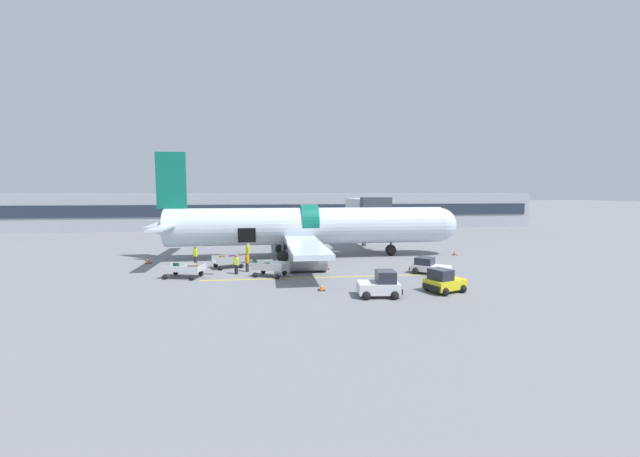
# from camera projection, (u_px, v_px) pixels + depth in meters

# --- Properties ---
(ground_plane) EXTENTS (500.00, 500.00, 0.00)m
(ground_plane) POSITION_uv_depth(u_px,v_px,m) (284.00, 272.00, 33.40)
(ground_plane) COLOR slate
(apron_marking_line) EXTENTS (18.36, 0.44, 0.01)m
(apron_marking_line) POSITION_uv_depth(u_px,v_px,m) (318.00, 277.00, 31.22)
(apron_marking_line) COLOR yellow
(apron_marking_line) RESTS_ON ground_plane
(terminal_strip) EXTENTS (98.41, 8.27, 6.40)m
(terminal_strip) POSITION_uv_depth(u_px,v_px,m) (273.00, 211.00, 73.15)
(terminal_strip) COLOR #9EA3AD
(terminal_strip) RESTS_ON ground_plane
(jet_bridge_stub) EXTENTS (3.28, 11.47, 6.18)m
(jet_bridge_stub) POSITION_uv_depth(u_px,v_px,m) (366.00, 210.00, 48.03)
(jet_bridge_stub) COLOR #4C4C51
(jet_bridge_stub) RESTS_ON ground_plane
(airplane) EXTENTS (32.45, 27.16, 10.66)m
(airplane) POSITION_uv_depth(u_px,v_px,m) (305.00, 227.00, 40.49)
(airplane) COLOR silver
(airplane) RESTS_ON ground_plane
(baggage_tug_lead) EXTENTS (2.99, 2.67, 1.61)m
(baggage_tug_lead) POSITION_uv_depth(u_px,v_px,m) (444.00, 282.00, 26.72)
(baggage_tug_lead) COLOR yellow
(baggage_tug_lead) RESTS_ON ground_plane
(baggage_tug_mid) EXTENTS (2.93, 2.34, 1.70)m
(baggage_tug_mid) POSITION_uv_depth(u_px,v_px,m) (380.00, 285.00, 25.56)
(baggage_tug_mid) COLOR silver
(baggage_tug_mid) RESTS_ON ground_plane
(baggage_tug_rear) EXTENTS (3.35, 3.21, 1.34)m
(baggage_tug_rear) POSITION_uv_depth(u_px,v_px,m) (429.00, 267.00, 32.61)
(baggage_tug_rear) COLOR white
(baggage_tug_rear) RESTS_ON ground_plane
(baggage_cart_loading) EXTENTS (3.60, 2.52, 1.22)m
(baggage_cart_loading) POSITION_uv_depth(u_px,v_px,m) (229.00, 261.00, 35.19)
(baggage_cart_loading) COLOR #999BA0
(baggage_cart_loading) RESTS_ON ground_plane
(baggage_cart_queued) EXTENTS (3.60, 2.54, 1.16)m
(baggage_cart_queued) POSITION_uv_depth(u_px,v_px,m) (270.00, 269.00, 31.60)
(baggage_cart_queued) COLOR #B7BABF
(baggage_cart_queued) RESTS_ON ground_plane
(baggage_cart_empty) EXTENTS (4.13, 2.59, 1.16)m
(baggage_cart_empty) POSITION_uv_depth(u_px,v_px,m) (184.00, 270.00, 31.15)
(baggage_cart_empty) COLOR silver
(baggage_cart_empty) RESTS_ON ground_plane
(ground_crew_loader_a) EXTENTS (0.53, 0.60, 1.75)m
(ground_crew_loader_a) POSITION_uv_depth(u_px,v_px,m) (195.00, 255.00, 36.46)
(ground_crew_loader_a) COLOR #2D2D33
(ground_crew_loader_a) RESTS_ON ground_plane
(ground_crew_loader_b) EXTENTS (0.48, 0.65, 1.86)m
(ground_crew_loader_b) POSITION_uv_depth(u_px,v_px,m) (248.00, 253.00, 37.59)
(ground_crew_loader_b) COLOR #1E2338
(ground_crew_loader_b) RESTS_ON ground_plane
(ground_crew_driver) EXTENTS (0.51, 0.53, 1.62)m
(ground_crew_driver) POSITION_uv_depth(u_px,v_px,m) (236.00, 264.00, 32.45)
(ground_crew_driver) COLOR black
(ground_crew_driver) RESTS_ON ground_plane
(ground_crew_supervisor) EXTENTS (0.45, 0.57, 1.64)m
(ground_crew_supervisor) POSITION_uv_depth(u_px,v_px,m) (247.00, 262.00, 33.39)
(ground_crew_supervisor) COLOR #2D2D33
(ground_crew_supervisor) RESTS_ON ground_plane
(suitcase_on_tarmac_upright) EXTENTS (0.48, 0.29, 0.61)m
(suitcase_on_tarmac_upright) POSITION_uv_depth(u_px,v_px,m) (255.00, 263.00, 36.04)
(suitcase_on_tarmac_upright) COLOR #14472D
(suitcase_on_tarmac_upright) RESTS_ON ground_plane
(safety_cone_nose) EXTENTS (0.46, 0.46, 0.61)m
(safety_cone_nose) POSITION_uv_depth(u_px,v_px,m) (455.00, 252.00, 42.20)
(safety_cone_nose) COLOR black
(safety_cone_nose) RESTS_ON ground_plane
(safety_cone_engine_left) EXTENTS (0.49, 0.49, 0.57)m
(safety_cone_engine_left) POSITION_uv_depth(u_px,v_px,m) (321.00, 287.00, 27.15)
(safety_cone_engine_left) COLOR black
(safety_cone_engine_left) RESTS_ON ground_plane
(safety_cone_wingtip) EXTENTS (0.45, 0.45, 0.59)m
(safety_cone_wingtip) POSITION_uv_depth(u_px,v_px,m) (327.00, 266.00, 34.54)
(safety_cone_wingtip) COLOR black
(safety_cone_wingtip) RESTS_ON ground_plane
(safety_cone_tail) EXTENTS (0.62, 0.62, 0.67)m
(safety_cone_tail) POSITION_uv_depth(u_px,v_px,m) (148.00, 260.00, 37.34)
(safety_cone_tail) COLOR black
(safety_cone_tail) RESTS_ON ground_plane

